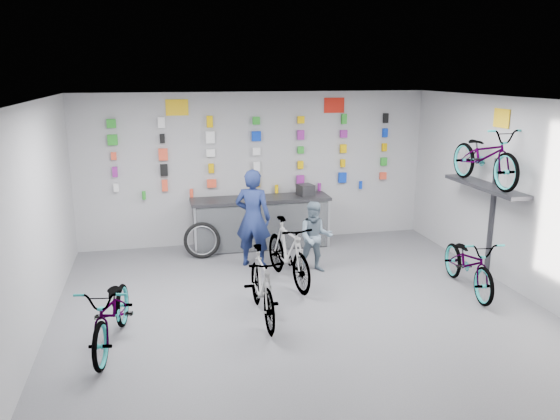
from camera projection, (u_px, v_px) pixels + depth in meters
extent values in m
plane|color=#4E4E53|center=(311.00, 325.00, 7.46)|extent=(8.00, 8.00, 0.00)
plane|color=white|center=(314.00, 103.00, 6.73)|extent=(8.00, 8.00, 0.00)
plane|color=#A9A9AB|center=(256.00, 168.00, 10.87)|extent=(7.00, 0.00, 7.00)
plane|color=#A9A9AB|center=(497.00, 388.00, 3.32)|extent=(7.00, 0.00, 7.00)
plane|color=#A9A9AB|center=(23.00, 237.00, 6.33)|extent=(0.00, 8.00, 8.00)
plane|color=#A9A9AB|center=(545.00, 205.00, 7.86)|extent=(0.00, 8.00, 8.00)
cube|color=black|center=(261.00, 225.00, 10.71)|extent=(2.60, 0.60, 0.90)
cube|color=silver|center=(264.00, 228.00, 10.42)|extent=(2.60, 0.02, 0.90)
cube|color=silver|center=(195.00, 232.00, 10.13)|extent=(0.04, 0.04, 0.96)
cube|color=silver|center=(329.00, 223.00, 10.70)|extent=(0.04, 0.04, 0.96)
cube|color=black|center=(261.00, 199.00, 10.58)|extent=(2.70, 0.66, 0.06)
cube|color=white|center=(116.00, 188.00, 10.28)|extent=(0.09, 0.06, 0.15)
cube|color=#F5492B|center=(165.00, 185.00, 10.48)|extent=(0.11, 0.06, 0.22)
cube|color=#F5492B|center=(212.00, 183.00, 10.67)|extent=(0.18, 0.06, 0.16)
cube|color=#E0A800|center=(257.00, 181.00, 10.87)|extent=(0.12, 0.06, 0.22)
cube|color=#8C1F88|center=(300.00, 179.00, 11.07)|extent=(0.15, 0.06, 0.17)
cube|color=#0831BB|center=(342.00, 178.00, 11.26)|extent=(0.16, 0.06, 0.21)
cube|color=#F5492B|center=(383.00, 176.00, 11.46)|extent=(0.14, 0.06, 0.15)
cube|color=#8C1F88|center=(115.00, 172.00, 10.21)|extent=(0.09, 0.06, 0.19)
cube|color=black|center=(164.00, 170.00, 10.40)|extent=(0.14, 0.06, 0.22)
cube|color=#E0A800|center=(211.00, 168.00, 10.60)|extent=(0.10, 0.06, 0.18)
cube|color=white|center=(257.00, 166.00, 10.80)|extent=(0.12, 0.06, 0.19)
cube|color=#F4BB00|center=(300.00, 165.00, 10.99)|extent=(0.11, 0.06, 0.15)
cube|color=#E0A800|center=(343.00, 163.00, 11.19)|extent=(0.09, 0.06, 0.16)
cube|color=green|center=(384.00, 162.00, 11.38)|extent=(0.13, 0.06, 0.17)
cube|color=#F5492B|center=(114.00, 156.00, 10.13)|extent=(0.10, 0.06, 0.14)
cube|color=#F5492B|center=(163.00, 154.00, 10.33)|extent=(0.17, 0.06, 0.22)
cube|color=white|center=(211.00, 153.00, 10.53)|extent=(0.17, 0.06, 0.15)
cube|color=white|center=(256.00, 151.00, 10.72)|extent=(0.15, 0.06, 0.15)
cube|color=green|center=(301.00, 150.00, 10.92)|extent=(0.12, 0.06, 0.14)
cube|color=#F4BB00|center=(343.00, 149.00, 11.11)|extent=(0.13, 0.06, 0.17)
cube|color=#E0A800|center=(384.00, 147.00, 11.31)|extent=(0.10, 0.06, 0.16)
cube|color=green|center=(113.00, 140.00, 10.06)|extent=(0.18, 0.06, 0.19)
cube|color=black|center=(162.00, 139.00, 10.26)|extent=(0.09, 0.06, 0.17)
cube|color=white|center=(210.00, 137.00, 10.45)|extent=(0.17, 0.06, 0.23)
cube|color=#0831BB|center=(256.00, 136.00, 10.65)|extent=(0.18, 0.06, 0.19)
cube|color=#8C1F88|center=(301.00, 135.00, 10.84)|extent=(0.14, 0.06, 0.19)
cube|color=#8C1F88|center=(344.00, 134.00, 11.04)|extent=(0.14, 0.06, 0.15)
cube|color=#0831BB|center=(385.00, 133.00, 11.24)|extent=(0.10, 0.06, 0.18)
cube|color=green|center=(111.00, 124.00, 9.99)|extent=(0.16, 0.06, 0.16)
cube|color=white|center=(161.00, 123.00, 10.18)|extent=(0.13, 0.06, 0.20)
cube|color=#F4BB00|center=(210.00, 122.00, 10.38)|extent=(0.11, 0.06, 0.22)
cube|color=green|center=(256.00, 121.00, 10.57)|extent=(0.14, 0.06, 0.15)
cube|color=#F4BB00|center=(301.00, 120.00, 10.77)|extent=(0.13, 0.06, 0.14)
cube|color=green|center=(344.00, 119.00, 10.97)|extent=(0.10, 0.06, 0.20)
cube|color=black|center=(386.00, 118.00, 11.16)|extent=(0.10, 0.06, 0.20)
cylinder|color=green|center=(144.00, 195.00, 10.41)|extent=(0.07, 0.07, 0.16)
cylinder|color=#F5492B|center=(191.00, 193.00, 10.61)|extent=(0.07, 0.07, 0.16)
cylinder|color=#F4BB00|center=(277.00, 189.00, 10.98)|extent=(0.07, 0.07, 0.16)
cylinder|color=#8C1F88|center=(319.00, 187.00, 11.18)|extent=(0.07, 0.07, 0.16)
cylinder|color=#0831BB|center=(361.00, 185.00, 11.37)|extent=(0.07, 0.07, 0.16)
cube|color=#333338|center=(485.00, 186.00, 8.94)|extent=(0.38, 1.90, 0.06)
cube|color=#333338|center=(492.00, 218.00, 9.11)|extent=(0.04, 0.10, 2.00)
cube|color=yellow|center=(177.00, 107.00, 10.23)|extent=(0.42, 0.02, 0.30)
cube|color=red|center=(334.00, 105.00, 10.90)|extent=(0.42, 0.02, 0.30)
cube|color=yellow|center=(502.00, 118.00, 8.71)|extent=(0.02, 0.40, 0.30)
imported|color=gray|center=(112.00, 312.00, 6.80)|extent=(0.87, 1.80, 0.91)
imported|color=gray|center=(262.00, 285.00, 7.56)|extent=(0.48, 1.66, 0.99)
imported|color=gray|center=(469.00, 263.00, 8.56)|extent=(0.82, 1.79, 0.91)
imported|color=gray|center=(288.00, 252.00, 8.86)|extent=(0.75, 1.81, 1.05)
imported|color=gray|center=(485.00, 156.00, 8.80)|extent=(0.63, 1.80, 0.95)
imported|color=navy|center=(253.00, 218.00, 9.58)|extent=(0.76, 0.65, 1.75)
imported|color=slate|center=(315.00, 237.00, 9.33)|extent=(0.68, 0.57, 1.24)
torus|color=black|center=(202.00, 240.00, 10.12)|extent=(0.69, 0.27, 0.68)
torus|color=silver|center=(202.00, 240.00, 10.12)|extent=(0.56, 0.19, 0.55)
cube|color=black|center=(306.00, 190.00, 10.74)|extent=(0.34, 0.35, 0.22)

